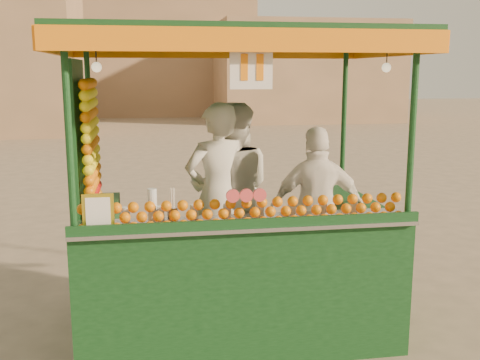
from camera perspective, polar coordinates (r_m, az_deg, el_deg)
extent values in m
plane|color=#6A5D4C|center=(5.86, 4.00, -14.43)|extent=(90.00, 90.00, 0.00)
cube|color=#A47E5D|center=(30.29, 6.47, 10.80)|extent=(9.00, 6.00, 5.00)
cube|color=#A47E5D|center=(35.17, -10.92, 12.31)|extent=(14.00, 7.00, 7.00)
cube|color=black|center=(5.80, -0.65, -12.86)|extent=(2.89, 1.78, 0.33)
cylinder|color=black|center=(5.73, -10.85, -12.99)|extent=(0.40, 0.11, 0.40)
cylinder|color=black|center=(6.01, 9.03, -11.78)|extent=(0.40, 0.11, 0.40)
cube|color=black|center=(4.91, 0.65, -9.67)|extent=(2.89, 0.33, 0.89)
cube|color=black|center=(5.65, -13.87, -7.21)|extent=(0.33, 1.45, 0.89)
cube|color=black|center=(6.00, 11.39, -6.02)|extent=(0.33, 1.45, 0.89)
cube|color=#B2B2B7|center=(4.80, 0.59, -4.36)|extent=(2.89, 0.51, 0.03)
cylinder|color=black|center=(4.48, -16.89, 4.01)|extent=(0.06, 0.06, 1.56)
cylinder|color=black|center=(4.96, 17.00, 4.62)|extent=(0.06, 0.06, 1.56)
cylinder|color=black|center=(6.13, -14.94, 5.83)|extent=(0.06, 0.06, 1.56)
cylinder|color=black|center=(6.49, 10.45, 6.28)|extent=(0.06, 0.06, 1.56)
cube|color=black|center=(5.32, -0.71, 14.36)|extent=(3.11, 2.00, 0.09)
cube|color=orange|center=(4.33, 1.37, 13.98)|extent=(3.11, 0.04, 0.18)
cube|color=orange|center=(6.30, -2.13, 13.00)|extent=(3.11, 0.04, 0.18)
cube|color=orange|center=(5.31, -18.02, 12.89)|extent=(0.04, 2.00, 0.18)
cube|color=orange|center=(5.76, 15.19, 12.84)|extent=(0.04, 2.00, 0.18)
cylinder|color=#D64144|center=(4.59, 0.64, -1.56)|extent=(0.11, 0.03, 0.11)
cube|color=gold|center=(4.56, -14.12, -3.27)|extent=(0.24, 0.02, 0.31)
cube|color=white|center=(4.41, 1.14, 11.32)|extent=(0.33, 0.02, 0.33)
sphere|color=#FFE5B2|center=(4.51, -14.28, 10.98)|extent=(0.08, 0.08, 0.08)
sphere|color=#FFE5B2|center=(4.91, 14.57, 10.93)|extent=(0.08, 0.08, 0.08)
imported|color=beige|center=(5.72, -2.34, -1.55)|extent=(0.79, 0.63, 1.87)
imported|color=beige|center=(6.01, -0.81, -1.03)|extent=(0.98, 0.80, 1.86)
imported|color=white|center=(5.66, 7.80, -2.96)|extent=(0.99, 0.48, 1.65)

